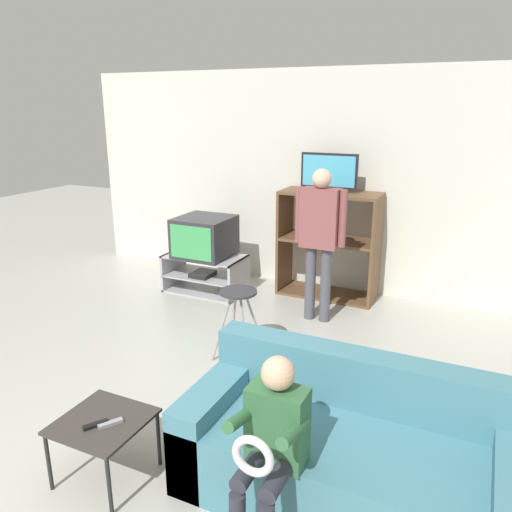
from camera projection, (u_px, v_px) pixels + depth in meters
wall_back at (319, 182)px, 5.98m from camera, size 6.40×0.06×2.60m
tv_stand at (205, 274)px, 6.05m from camera, size 0.96×0.53×0.45m
television_main at (205, 237)px, 5.93m from camera, size 0.62×0.62×0.47m
media_shelf at (328, 244)px, 5.80m from camera, size 1.14×0.49×1.24m
television_flat at (329, 174)px, 5.57m from camera, size 0.65×0.20×0.43m
folding_stool at (238, 304)px, 4.40m from camera, size 0.37×0.38×0.63m
snack_table at (103, 426)px, 2.96m from camera, size 0.50×0.50×0.40m
remote_control_black at (96, 425)px, 2.89m from camera, size 0.11×0.14×0.02m
remote_control_white at (110, 423)px, 2.91m from camera, size 0.11×0.14×0.02m
couch at (349, 454)px, 2.85m from camera, size 1.89×0.84×0.77m
person_standing_adult at (320, 231)px, 5.03m from camera, size 0.53×0.20×1.59m
person_seated_child at (271, 441)px, 2.45m from camera, size 0.33×0.43×1.02m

